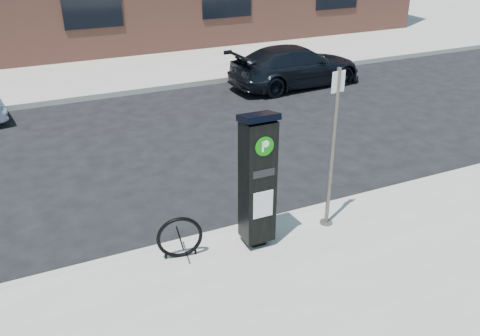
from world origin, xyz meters
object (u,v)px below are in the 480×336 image
sign_pole (332,152)px  bike_rack (180,238)px  parking_kiosk (257,179)px  car_dark (296,66)px

sign_pole → bike_rack: bearing=170.3°
parking_kiosk → bike_rack: 1.41m
sign_pole → parking_kiosk: bearing=174.1°
parking_kiosk → bike_rack: bearing=173.4°
parking_kiosk → car_dark: 8.88m
car_dark → bike_rack: bearing=135.6°
parking_kiosk → bike_rack: parking_kiosk is taller
bike_rack → car_dark: (6.17, 7.16, 0.13)m
sign_pole → car_dark: bearing=56.5°
parking_kiosk → sign_pole: sign_pole is taller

